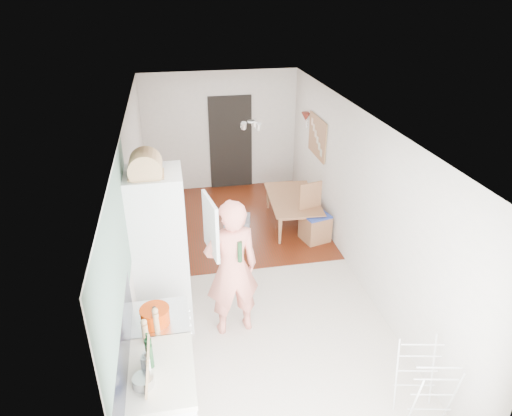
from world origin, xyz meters
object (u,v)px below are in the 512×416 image
object	(u,v)px
drying_rack	(424,385)
dining_chair	(316,214)
person	(232,257)
stool	(236,238)
dining_table	(294,213)

from	to	relation	value
drying_rack	dining_chair	bearing A→B (deg)	101.41
person	stool	distance (m)	2.15
dining_chair	dining_table	bearing A→B (deg)	93.66
stool	drying_rack	bearing A→B (deg)	-69.01
dining_table	drying_rack	size ratio (longest dim) A/B	1.55
person	dining_table	world-z (taller)	person
person	drying_rack	world-z (taller)	person
stool	person	bearing A→B (deg)	-99.63
drying_rack	dining_table	bearing A→B (deg)	104.22
dining_table	person	bearing A→B (deg)	153.77
person	dining_table	xyz separation A→B (m)	(1.52, 2.62, -0.87)
stool	drying_rack	size ratio (longest dim) A/B	0.50
dining_chair	stool	distance (m)	1.43
dining_chair	stool	world-z (taller)	dining_chair
dining_table	dining_chair	world-z (taller)	dining_chair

